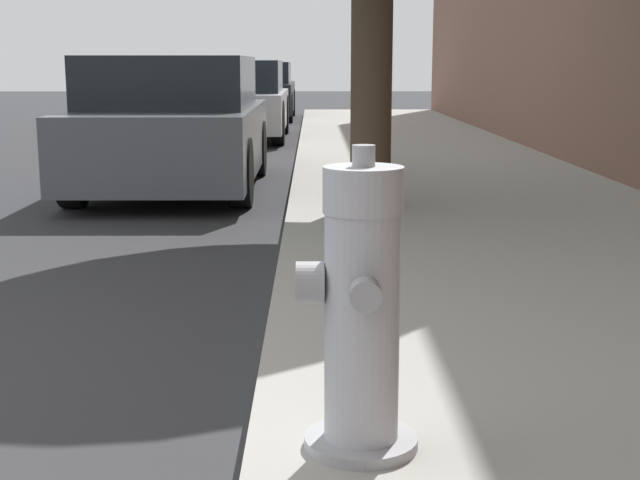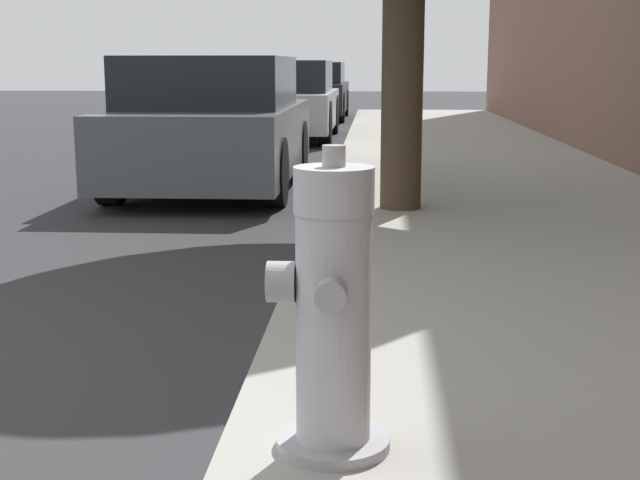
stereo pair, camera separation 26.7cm
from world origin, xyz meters
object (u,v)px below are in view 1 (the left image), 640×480
at_px(parked_car_near, 175,126).
at_px(parked_car_far, 258,91).
at_px(fire_hydrant, 361,314).
at_px(parked_car_mid, 232,101).

xyz_separation_m(parked_car_near, parked_car_far, (0.13, 12.05, -0.01)).
xyz_separation_m(fire_hydrant, parked_car_far, (-1.44, 18.75, 0.08)).
bearing_deg(parked_car_far, parked_car_mid, -90.96).
bearing_deg(parked_car_mid, fire_hydrant, -83.27).
relative_size(fire_hydrant, parked_car_near, 0.24).
height_order(fire_hydrant, parked_car_near, parked_car_near).
bearing_deg(parked_car_near, parked_car_mid, 89.73).
bearing_deg(parked_car_mid, parked_car_far, 89.04).
distance_m(fire_hydrant, parked_car_near, 6.88).
xyz_separation_m(fire_hydrant, parked_car_near, (-1.57, 6.70, 0.09)).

